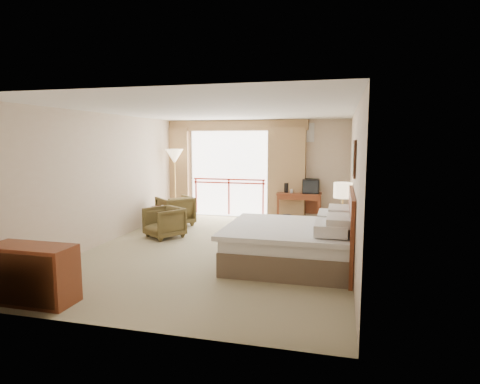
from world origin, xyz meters
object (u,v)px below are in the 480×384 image
(armchair_far, at_px, (176,225))
(armchair_near, at_px, (165,237))
(desk, at_px, (299,199))
(wastebasket, at_px, (287,220))
(dresser, at_px, (31,274))
(bed, at_px, (293,243))
(side_table, at_px, (161,214))
(floor_lamp, at_px, (174,159))
(tv, at_px, (311,186))
(nightstand, at_px, (342,232))
(table_lamp, at_px, (343,191))

(armchair_far, relative_size, armchair_near, 1.10)
(desk, xyz_separation_m, armchair_near, (-2.71, -2.64, -0.59))
(wastebasket, relative_size, dresser, 0.23)
(bed, xyz_separation_m, armchair_far, (-3.28, 2.53, -0.38))
(desk, xyz_separation_m, side_table, (-3.18, -1.82, -0.22))
(bed, height_order, floor_lamp, floor_lamp)
(desk, bearing_deg, floor_lamp, -173.53)
(armchair_far, height_order, dresser, dresser)
(tv, xyz_separation_m, armchair_near, (-3.01, -2.58, -0.94))
(nightstand, xyz_separation_m, armchair_far, (-4.10, 1.12, -0.31))
(nightstand, height_order, armchair_far, nightstand)
(bed, distance_m, armchair_near, 3.26)
(tv, height_order, armchair_near, tv)
(nightstand, relative_size, desk, 0.54)
(armchair_near, bearing_deg, desk, 78.97)
(nightstand, height_order, table_lamp, table_lamp)
(armchair_near, bearing_deg, table_lamp, 37.85)
(table_lamp, relative_size, desk, 0.57)
(wastebasket, distance_m, floor_lamp, 3.50)
(wastebasket, xyz_separation_m, armchair_near, (-2.47, -1.96, -0.13))
(table_lamp, distance_m, wastebasket, 2.43)
(armchair_far, distance_m, armchair_near, 1.31)
(wastebasket, distance_m, armchair_far, 2.84)
(table_lamp, height_order, armchair_near, table_lamp)
(side_table, height_order, dresser, dresser)
(tv, bearing_deg, bed, -69.99)
(bed, relative_size, wastebasket, 7.88)
(nightstand, bearing_deg, armchair_near, 178.09)
(dresser, bearing_deg, side_table, 92.07)
(nightstand, distance_m, dresser, 5.59)
(bed, bearing_deg, floor_lamp, 136.80)
(armchair_near, xyz_separation_m, side_table, (-0.47, 0.82, 0.37))
(bed, distance_m, nightstand, 1.64)
(nightstand, distance_m, desk, 2.73)
(nightstand, bearing_deg, dresser, -139.70)
(wastebasket, height_order, armchair_near, armchair_near)
(nightstand, xyz_separation_m, tv, (-0.81, 2.42, 0.63))
(bed, height_order, table_lamp, table_lamp)
(wastebasket, relative_size, floor_lamp, 0.14)
(wastebasket, height_order, side_table, side_table)
(wastebasket, height_order, floor_lamp, floor_lamp)
(armchair_near, bearing_deg, armchair_far, 137.27)
(desk, relative_size, floor_lamp, 0.61)
(tv, bearing_deg, desk, -170.46)
(table_lamp, height_order, dresser, table_lamp)
(side_table, bearing_deg, nightstand, -8.77)
(nightstand, xyz_separation_m, side_table, (-4.29, 0.66, 0.06))
(bed, bearing_deg, dresser, -141.44)
(desk, bearing_deg, armchair_far, -156.48)
(side_table, relative_size, floor_lamp, 0.28)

